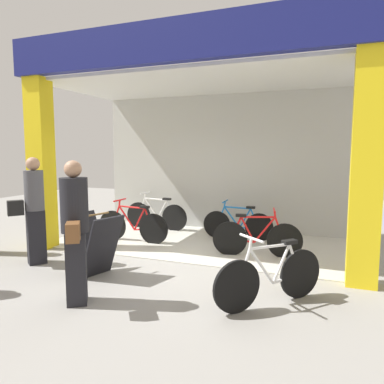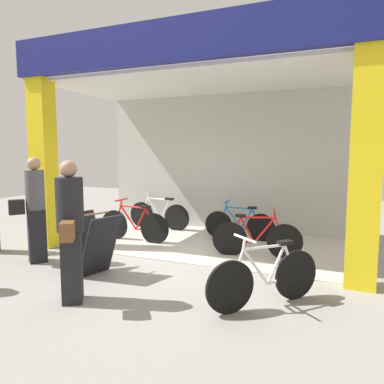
{
  "view_description": "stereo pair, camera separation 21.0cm",
  "coord_description": "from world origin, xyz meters",
  "px_view_note": "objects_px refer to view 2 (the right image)",
  "views": [
    {
      "loc": [
        2.46,
        -5.61,
        1.92
      ],
      "look_at": [
        0.0,
        0.73,
        1.15
      ],
      "focal_mm": 34.31,
      "sensor_mm": 36.0,
      "label": 1
    },
    {
      "loc": [
        2.66,
        -5.53,
        1.92
      ],
      "look_at": [
        0.0,
        0.73,
        1.15
      ],
      "focal_mm": 34.31,
      "sensor_mm": 36.0,
      "label": 2
    }
  ],
  "objects_px": {
    "bicycle_inside_2": "(159,215)",
    "pedestrian_1": "(70,230)",
    "bicycle_inside_3": "(134,225)",
    "bicycle_parked_0": "(265,278)",
    "bicycle_inside_0": "(239,225)",
    "bicycle_inside_1": "(256,238)",
    "sandwich_board_sign": "(93,244)",
    "pedestrian_0": "(35,209)"
  },
  "relations": [
    {
      "from": "bicycle_inside_3",
      "to": "bicycle_inside_2",
      "type": "bearing_deg",
      "value": 94.68
    },
    {
      "from": "pedestrian_0",
      "to": "sandwich_board_sign",
      "type": "bearing_deg",
      "value": -5.45
    },
    {
      "from": "bicycle_inside_0",
      "to": "bicycle_inside_1",
      "type": "relative_size",
      "value": 0.97
    },
    {
      "from": "bicycle_inside_1",
      "to": "pedestrian_1",
      "type": "height_order",
      "value": "pedestrian_1"
    },
    {
      "from": "bicycle_parked_0",
      "to": "pedestrian_0",
      "type": "xyz_separation_m",
      "value": [
        -4.01,
        0.26,
        0.58
      ]
    },
    {
      "from": "bicycle_inside_0",
      "to": "sandwich_board_sign",
      "type": "bearing_deg",
      "value": -116.38
    },
    {
      "from": "pedestrian_1",
      "to": "sandwich_board_sign",
      "type": "bearing_deg",
      "value": 114.13
    },
    {
      "from": "bicycle_inside_0",
      "to": "bicycle_inside_3",
      "type": "xyz_separation_m",
      "value": [
        -2.0,
        -1.02,
        0.02
      ]
    },
    {
      "from": "sandwich_board_sign",
      "to": "bicycle_inside_1",
      "type": "bearing_deg",
      "value": 41.18
    },
    {
      "from": "bicycle_inside_3",
      "to": "bicycle_parked_0",
      "type": "xyz_separation_m",
      "value": [
        3.21,
        -2.14,
        0.0
      ]
    },
    {
      "from": "bicycle_inside_3",
      "to": "bicycle_parked_0",
      "type": "relative_size",
      "value": 1.3
    },
    {
      "from": "bicycle_inside_2",
      "to": "bicycle_inside_3",
      "type": "distance_m",
      "value": 1.31
    },
    {
      "from": "bicycle_inside_2",
      "to": "bicycle_inside_1",
      "type": "bearing_deg",
      "value": -27.61
    },
    {
      "from": "bicycle_inside_0",
      "to": "pedestrian_0",
      "type": "distance_m",
      "value": 4.07
    },
    {
      "from": "pedestrian_0",
      "to": "bicycle_inside_3",
      "type": "bearing_deg",
      "value": 67.04
    },
    {
      "from": "bicycle_parked_0",
      "to": "pedestrian_1",
      "type": "relative_size",
      "value": 0.7
    },
    {
      "from": "bicycle_inside_3",
      "to": "sandwich_board_sign",
      "type": "distance_m",
      "value": 2.06
    },
    {
      "from": "bicycle_inside_3",
      "to": "pedestrian_1",
      "type": "relative_size",
      "value": 0.91
    },
    {
      "from": "bicycle_inside_1",
      "to": "sandwich_board_sign",
      "type": "bearing_deg",
      "value": -138.82
    },
    {
      "from": "bicycle_inside_2",
      "to": "pedestrian_1",
      "type": "height_order",
      "value": "pedestrian_1"
    },
    {
      "from": "bicycle_inside_0",
      "to": "bicycle_inside_1",
      "type": "distance_m",
      "value": 1.32
    },
    {
      "from": "bicycle_inside_3",
      "to": "sandwich_board_sign",
      "type": "xyz_separation_m",
      "value": [
        0.5,
        -2.0,
        0.12
      ]
    },
    {
      "from": "bicycle_inside_2",
      "to": "bicycle_parked_0",
      "type": "distance_m",
      "value": 4.78
    },
    {
      "from": "bicycle_inside_1",
      "to": "sandwich_board_sign",
      "type": "distance_m",
      "value": 2.84
    },
    {
      "from": "bicycle_inside_1",
      "to": "bicycle_inside_2",
      "type": "bearing_deg",
      "value": 152.39
    },
    {
      "from": "bicycle_parked_0",
      "to": "pedestrian_0",
      "type": "height_order",
      "value": "pedestrian_0"
    },
    {
      "from": "bicycle_inside_1",
      "to": "bicycle_inside_3",
      "type": "distance_m",
      "value": 2.64
    },
    {
      "from": "bicycle_parked_0",
      "to": "sandwich_board_sign",
      "type": "xyz_separation_m",
      "value": [
        -2.71,
        0.14,
        0.12
      ]
    },
    {
      "from": "pedestrian_0",
      "to": "pedestrian_1",
      "type": "height_order",
      "value": "pedestrian_0"
    },
    {
      "from": "sandwich_board_sign",
      "to": "bicycle_parked_0",
      "type": "bearing_deg",
      "value": -2.93
    },
    {
      "from": "pedestrian_1",
      "to": "bicycle_inside_1",
      "type": "bearing_deg",
      "value": 59.05
    },
    {
      "from": "bicycle_inside_1",
      "to": "sandwich_board_sign",
      "type": "relative_size",
      "value": 1.64
    },
    {
      "from": "sandwich_board_sign",
      "to": "pedestrian_0",
      "type": "relative_size",
      "value": 0.53
    },
    {
      "from": "bicycle_inside_0",
      "to": "bicycle_parked_0",
      "type": "relative_size",
      "value": 1.21
    },
    {
      "from": "bicycle_inside_2",
      "to": "bicycle_inside_3",
      "type": "relative_size",
      "value": 1.0
    },
    {
      "from": "bicycle_inside_0",
      "to": "bicycle_inside_2",
      "type": "bearing_deg",
      "value": 172.3
    },
    {
      "from": "bicycle_inside_1",
      "to": "pedestrian_1",
      "type": "distance_m",
      "value": 3.36
    },
    {
      "from": "bicycle_inside_1",
      "to": "sandwich_board_sign",
      "type": "height_order",
      "value": "sandwich_board_sign"
    },
    {
      "from": "bicycle_parked_0",
      "to": "pedestrian_0",
      "type": "relative_size",
      "value": 0.69
    },
    {
      "from": "bicycle_inside_2",
      "to": "bicycle_inside_0",
      "type": "bearing_deg",
      "value": -7.7
    },
    {
      "from": "bicycle_inside_3",
      "to": "bicycle_parked_0",
      "type": "height_order",
      "value": "bicycle_parked_0"
    },
    {
      "from": "bicycle_parked_0",
      "to": "pedestrian_1",
      "type": "xyz_separation_m",
      "value": [
        -2.28,
        -0.83,
        0.58
      ]
    }
  ]
}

